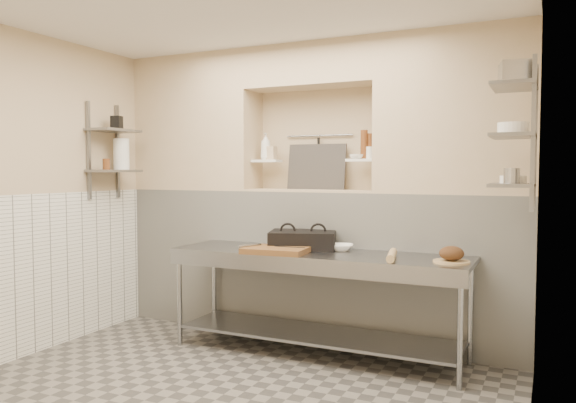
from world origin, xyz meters
The scene contains 46 objects.
wall_left centered at (-2.05, 0.00, 1.40)m, with size 0.10×3.90×2.80m, color tan.
wall_right centered at (2.05, 0.00, 1.40)m, with size 0.10×3.90×2.80m, color tan.
wall_back centered at (0.00, 2.00, 1.40)m, with size 4.00×0.10×2.80m, color tan.
backwall_lower centered at (0.00, 1.75, 0.70)m, with size 4.00×0.40×1.40m, color white.
alcove_sill centered at (0.00, 1.75, 1.41)m, with size 1.30×0.40×0.02m, color tan.
backwall_pillar_left centered at (-1.33, 1.75, 2.10)m, with size 1.35×0.40×1.40m, color tan.
backwall_pillar_right centered at (1.33, 1.75, 2.10)m, with size 1.35×0.40×1.40m, color tan.
backwall_header centered at (0.00, 1.75, 2.60)m, with size 1.30×0.40×0.40m, color tan.
wainscot_left centered at (-1.99, 0.00, 0.70)m, with size 0.02×3.90×1.40m, color white.
wainscot_right centered at (1.99, 0.00, 0.70)m, with size 0.02×3.90×1.40m, color white.
alcove_shelf_left centered at (-0.50, 1.75, 1.70)m, with size 0.28×0.16×0.03m, color white.
alcove_shelf_right centered at (0.50, 1.75, 1.70)m, with size 0.28×0.16×0.03m, color white.
utensil_rail centered at (0.00, 1.92, 1.95)m, with size 0.02×0.02×0.70m, color gray.
hanging_steel centered at (0.00, 1.90, 1.78)m, with size 0.02×0.02×0.30m, color black.
splash_panel centered at (0.00, 1.85, 1.64)m, with size 0.60×0.02×0.45m, color #383330.
shelf_rail_left_a centered at (-1.98, 1.25, 1.80)m, with size 0.03×0.03×0.95m, color slate.
shelf_rail_left_b centered at (-1.98, 0.85, 1.80)m, with size 0.03×0.03×0.95m, color slate.
wall_shelf_left_lower centered at (-1.84, 1.05, 1.60)m, with size 0.30×0.50×0.03m, color slate.
wall_shelf_left_upper centered at (-1.84, 1.05, 2.00)m, with size 0.30×0.50×0.03m, color slate.
shelf_rail_right_a centered at (1.98, 1.25, 1.85)m, with size 0.03×0.03×1.05m, color slate.
shelf_rail_right_b centered at (1.98, 0.85, 1.85)m, with size 0.03×0.03×1.05m, color slate.
wall_shelf_right_lower centered at (1.84, 1.05, 1.50)m, with size 0.30×0.50×0.03m, color slate.
wall_shelf_right_mid centered at (1.84, 1.05, 1.85)m, with size 0.30×0.50×0.03m, color slate.
wall_shelf_right_upper centered at (1.84, 1.05, 2.20)m, with size 0.30×0.50×0.03m, color slate.
prep_table centered at (0.28, 1.18, 0.64)m, with size 2.60×0.70×0.90m.
panini_press centered at (0.07, 1.35, 0.98)m, with size 0.69×0.58×0.16m.
cutting_board centered at (-0.03, 1.01, 0.92)m, with size 0.53×0.37×0.05m, color brown.
knife_blade centered at (0.08, 1.06, 0.95)m, with size 0.27×0.03×0.01m, color gray.
tongs centered at (-0.26, 0.97, 0.96)m, with size 0.02×0.02×0.24m, color gray.
mixing_bowl centered at (0.42, 1.37, 0.93)m, with size 0.24×0.24×0.06m, color white.
rolling_pin centered at (0.96, 1.09, 0.93)m, with size 0.06×0.06×0.42m, color tan.
bread_board centered at (1.41, 1.12, 0.91)m, with size 0.28×0.28×0.02m, color tan.
bread_loaf centered at (1.41, 1.12, 0.97)m, with size 0.19×0.19×0.11m, color #4C2D19.
bottle_soap centered at (-0.51, 1.75, 1.85)m, with size 0.10×0.10×0.27m, color white.
jar_alcove centered at (-0.45, 1.76, 1.78)m, with size 0.09×0.09×0.13m, color tan.
bowl_alcove centered at (0.45, 1.73, 1.73)m, with size 0.13×0.13×0.04m, color white.
condiment_a centered at (0.56, 1.78, 1.83)m, with size 0.06×0.06×0.23m, color #5F3217.
condiment_b centered at (0.51, 1.75, 1.85)m, with size 0.07×0.07×0.27m, color #5F3217.
condiment_c centered at (0.57, 1.75, 1.77)m, with size 0.06×0.06×0.11m, color white.
jug_left centered at (-1.84, 1.15, 1.77)m, with size 0.16×0.16×0.31m, color white.
jar_left centered at (-1.84, 0.94, 1.67)m, with size 0.07×0.07×0.11m, color #5F3217.
box_left_upper centered at (-1.84, 1.09, 2.08)m, with size 0.10×0.10×0.13m, color black.
bowl_right centered at (1.84, 1.11, 1.54)m, with size 0.18×0.18×0.05m, color white.
canister_right centered at (1.84, 0.95, 1.57)m, with size 0.11×0.11×0.11m, color gray.
bowl_right_mid centered at (1.84, 1.00, 1.90)m, with size 0.21×0.21×0.08m, color white.
basket_right centered at (1.84, 1.05, 2.29)m, with size 0.20×0.24×0.16m, color gray.
Camera 1 is at (2.10, -3.25, 1.60)m, focal length 35.00 mm.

